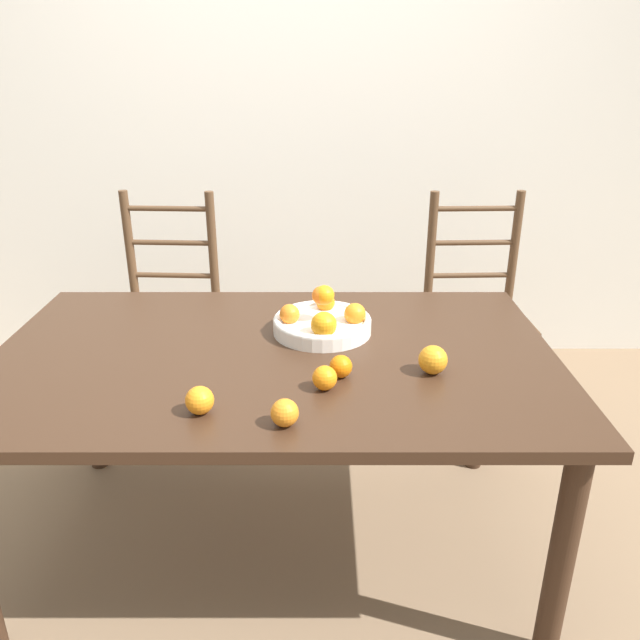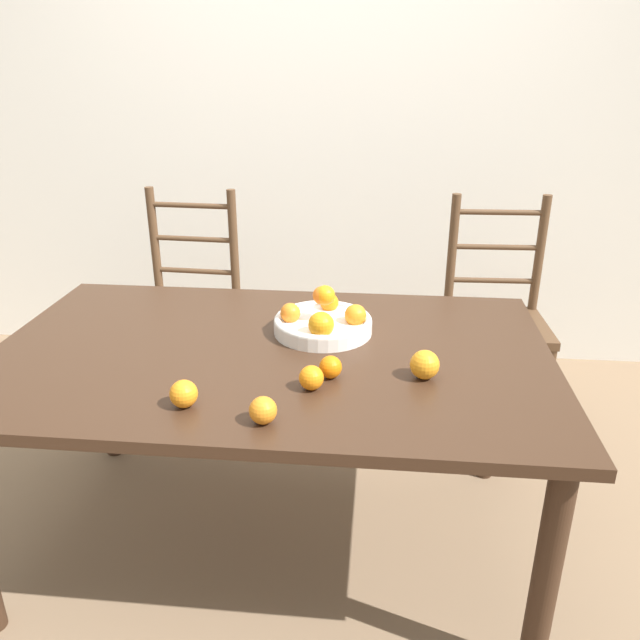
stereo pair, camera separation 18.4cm
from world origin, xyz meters
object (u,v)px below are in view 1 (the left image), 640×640
object	(u,v)px
orange_loose_2	(197,401)
fruit_bowl	(320,321)
orange_loose_1	(431,360)
chair_left	(166,318)
orange_loose_0	(322,378)
orange_loose_3	(339,366)
orange_loose_4	(282,413)
chair_right	(472,317)

from	to	relation	value
orange_loose_2	fruit_bowl	bearing A→B (deg)	58.26
orange_loose_1	chair_left	xyz separation A→B (m)	(-1.00, 1.00, -0.29)
orange_loose_2	orange_loose_1	bearing A→B (deg)	19.38
orange_loose_1	orange_loose_0	bearing A→B (deg)	-162.80
orange_loose_2	orange_loose_0	bearing A→B (deg)	21.44
orange_loose_2	orange_loose_3	bearing A→B (deg)	28.45
fruit_bowl	orange_loose_4	distance (m)	0.57
orange_loose_2	chair_left	xyz separation A→B (m)	(-0.38, 1.22, -0.28)
orange_loose_0	orange_loose_1	world-z (taller)	orange_loose_1
fruit_bowl	orange_loose_3	world-z (taller)	fruit_bowl
orange_loose_0	fruit_bowl	bearing A→B (deg)	90.57
orange_loose_2	chair_right	distance (m)	1.60
orange_loose_3	chair_right	xyz separation A→B (m)	(0.64, 1.03, -0.28)
orange_loose_1	orange_loose_4	size ratio (longest dim) A/B	1.19
orange_loose_0	orange_loose_1	bearing A→B (deg)	17.20
orange_loose_3	chair_left	size ratio (longest dim) A/B	0.06
chair_left	chair_right	distance (m)	1.37
orange_loose_2	chair_left	size ratio (longest dim) A/B	0.07
orange_loose_2	chair_left	distance (m)	1.31
fruit_bowl	chair_left	xyz separation A→B (m)	(-0.69, 0.72, -0.29)
orange_loose_1	orange_loose_2	world-z (taller)	orange_loose_1
orange_loose_3	orange_loose_4	bearing A→B (deg)	-119.70
fruit_bowl	orange_loose_2	size ratio (longest dim) A/B	4.41
orange_loose_2	orange_loose_3	distance (m)	0.41
orange_loose_4	chair_left	world-z (taller)	chair_left
orange_loose_0	orange_loose_4	size ratio (longest dim) A/B	0.98
fruit_bowl	orange_loose_2	distance (m)	0.59
orange_loose_3	orange_loose_4	size ratio (longest dim) A/B	0.93
chair_right	orange_loose_3	bearing A→B (deg)	-123.96
fruit_bowl	orange_loose_2	bearing A→B (deg)	-121.74
orange_loose_1	chair_right	xyz separation A→B (m)	(0.38, 1.00, -0.29)
orange_loose_0	orange_loose_2	size ratio (longest dim) A/B	0.93
orange_loose_3	chair_left	bearing A→B (deg)	125.67
fruit_bowl	orange_loose_1	bearing A→B (deg)	-42.42
chair_left	orange_loose_1	bearing A→B (deg)	-42.11
orange_loose_0	orange_loose_3	xyz separation A→B (m)	(0.05, 0.07, -0.00)
orange_loose_1	orange_loose_2	xyz separation A→B (m)	(-0.62, -0.22, -0.01)
fruit_bowl	orange_loose_1	size ratio (longest dim) A/B	3.87
orange_loose_1	orange_loose_3	distance (m)	0.26
orange_loose_2	orange_loose_3	size ratio (longest dim) A/B	1.12
orange_loose_2	orange_loose_4	distance (m)	0.22
orange_loose_3	orange_loose_4	distance (m)	0.29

